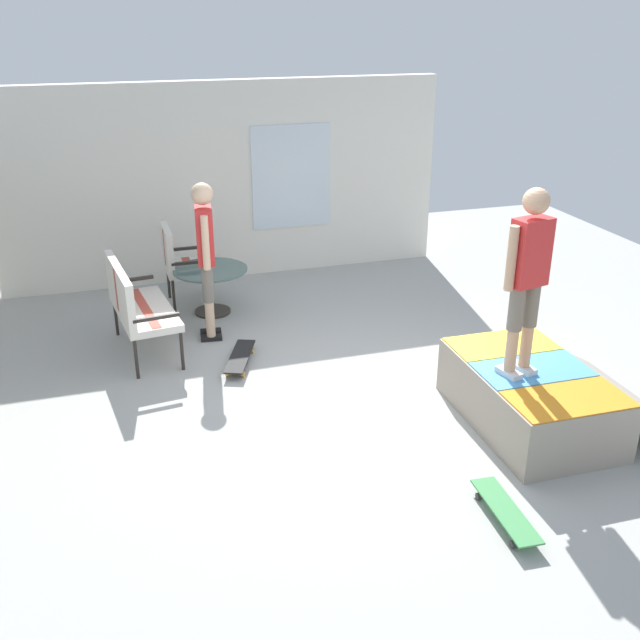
% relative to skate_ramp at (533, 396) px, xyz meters
% --- Properties ---
extents(ground_plane, '(12.00, 12.00, 0.10)m').
position_rel_skate_ramp_xyz_m(ground_plane, '(0.97, 1.39, -0.33)').
color(ground_plane, '#A8A8A3').
extents(house_facade, '(0.23, 6.00, 2.63)m').
position_rel_skate_ramp_xyz_m(house_facade, '(4.77, 1.87, 1.04)').
color(house_facade, white).
rests_on(house_facade, ground_plane).
extents(skate_ramp, '(1.68, 1.79, 0.55)m').
position_rel_skate_ramp_xyz_m(skate_ramp, '(0.00, 0.00, 0.00)').
color(skate_ramp, gray).
rests_on(skate_ramp, ground_plane).
extents(patio_bench, '(1.31, 0.70, 1.02)m').
position_rel_skate_ramp_xyz_m(patio_bench, '(2.52, 3.31, 0.34)').
color(patio_bench, '#2D2823').
rests_on(patio_bench, ground_plane).
extents(patio_chair_near_house, '(0.62, 0.55, 1.02)m').
position_rel_skate_ramp_xyz_m(patio_chair_near_house, '(3.83, 2.67, 0.34)').
color(patio_chair_near_house, '#2D2823').
rests_on(patio_chair_near_house, ground_plane).
extents(patio_table, '(0.90, 0.90, 0.57)m').
position_rel_skate_ramp_xyz_m(patio_table, '(3.43, 2.34, 0.13)').
color(patio_table, '#2D2823').
rests_on(patio_table, ground_plane).
extents(person_watching, '(0.48, 0.27, 1.79)m').
position_rel_skate_ramp_xyz_m(person_watching, '(2.72, 2.48, 0.78)').
color(person_watching, black).
rests_on(person_watching, ground_plane).
extents(person_skater, '(0.30, 0.47, 1.64)m').
position_rel_skate_ramp_xyz_m(person_skater, '(-0.02, 0.22, 1.23)').
color(person_skater, silver).
rests_on(person_skater, skate_ramp).
extents(skateboard_by_bench, '(0.82, 0.48, 0.10)m').
position_rel_skate_ramp_xyz_m(skateboard_by_bench, '(1.94, 2.30, -0.19)').
color(skateboard_by_bench, black).
rests_on(skateboard_by_bench, ground_plane).
extents(skateboard_spare, '(0.81, 0.25, 0.10)m').
position_rel_skate_ramp_xyz_m(skateboard_spare, '(-1.16, 0.93, -0.19)').
color(skateboard_spare, '#3F8C4C').
rests_on(skateboard_spare, ground_plane).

